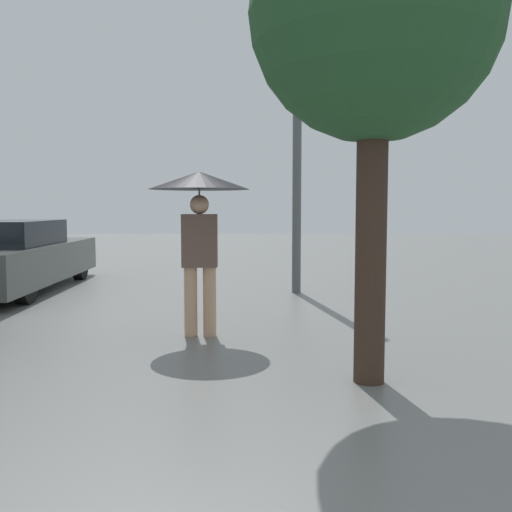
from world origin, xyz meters
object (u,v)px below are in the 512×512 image
(pedestrian, at_px, (199,203))
(street_lamp, at_px, (297,121))
(parked_car_farthest, at_px, (6,257))
(tree, at_px, (375,19))

(pedestrian, height_order, street_lamp, street_lamp)
(parked_car_farthest, relative_size, street_lamp, 0.91)
(pedestrian, xyz_separation_m, parked_car_farthest, (-3.49, 3.52, -0.88))
(parked_car_farthest, height_order, street_lamp, street_lamp)
(parked_car_farthest, distance_m, street_lamp, 5.34)
(parked_car_farthest, distance_m, tree, 7.52)
(tree, bearing_deg, street_lamp, 91.10)
(tree, xyz_separation_m, street_lamp, (-0.09, 4.84, -0.04))
(parked_car_farthest, bearing_deg, street_lamp, -4.29)
(pedestrian, distance_m, parked_car_farthest, 5.03)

